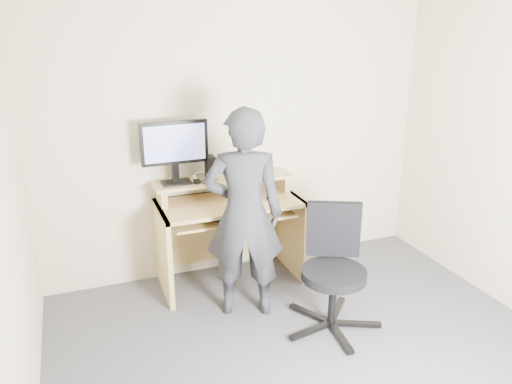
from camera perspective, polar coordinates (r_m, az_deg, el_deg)
ground at (r=3.46m, az=8.52°, el=-20.39°), size 3.50×3.50×0.00m
back_wall at (r=4.38m, az=-1.88°, el=6.71°), size 3.50×0.02×2.50m
desk at (r=4.33m, az=-3.32°, el=-3.23°), size 1.20×0.60×0.91m
monitor at (r=4.08m, az=-9.29°, el=5.13°), size 0.55×0.15×0.52m
external_drive at (r=4.22m, az=-5.22°, el=2.80°), size 0.07×0.13×0.20m
travel_mug at (r=4.29m, az=-1.56°, el=2.98°), size 0.09×0.09×0.18m
smartphone at (r=4.32m, az=-0.38°, el=1.96°), size 0.10×0.14×0.01m
charger at (r=4.13m, az=-6.76°, el=1.19°), size 0.06×0.05×0.03m
headphones at (r=4.29m, az=-6.18°, el=1.77°), size 0.19×0.19×0.06m
keyboard at (r=4.10m, az=-4.32°, el=-2.77°), size 0.49×0.33×0.03m
mouse at (r=4.20m, az=1.78°, el=-0.68°), size 0.10×0.07×0.04m
office_chair at (r=3.74m, az=8.84°, el=-8.13°), size 0.71×0.71×0.90m
person at (r=3.72m, az=-1.37°, el=-2.61°), size 0.69×0.56×1.63m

